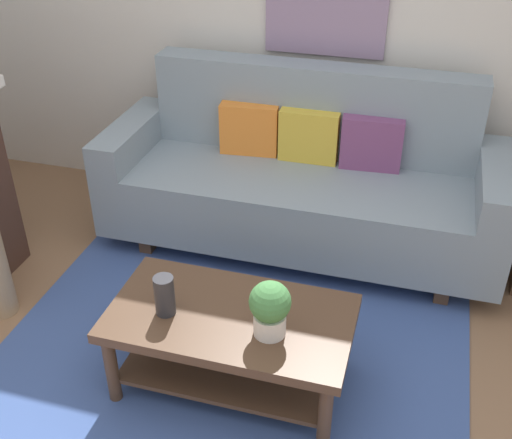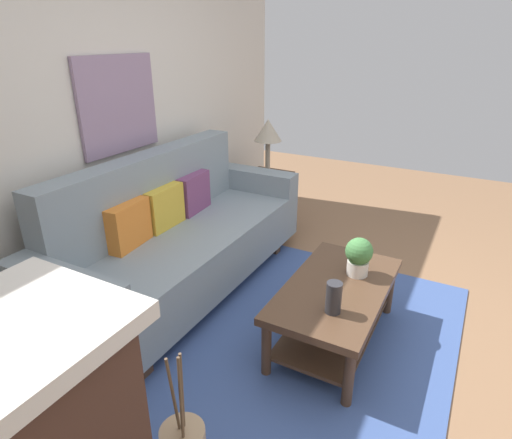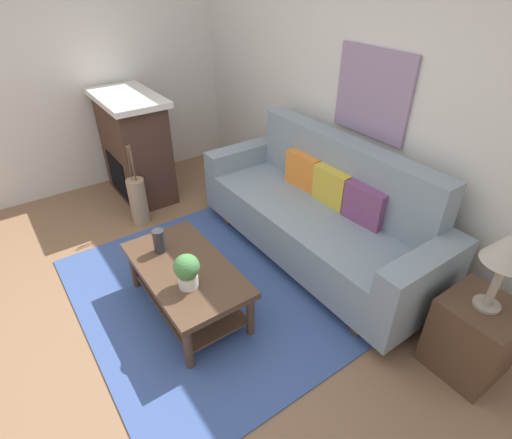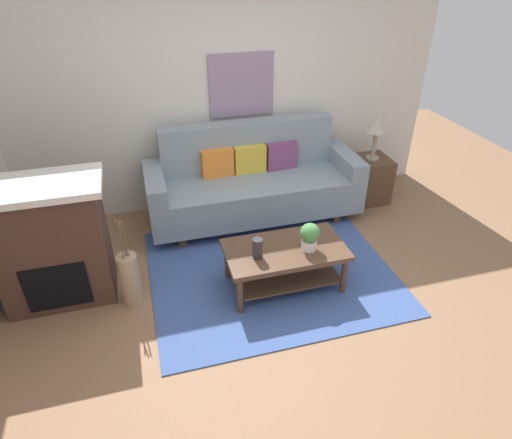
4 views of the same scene
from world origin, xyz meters
The scene contains 16 objects.
ground_plane centered at (0.00, 0.00, 0.00)m, with size 8.95×8.95×0.00m, color #8C6647.
wall_back centered at (0.00, 2.10, 1.35)m, with size 4.95×0.10×2.70m, color silver.
area_rug centered at (0.00, 0.50, 0.01)m, with size 2.33×1.99×0.01m, color #3D5693.
couch centered at (0.11, 1.56, 0.43)m, with size 2.39×0.84×1.08m.
throw_pillow_orange centered at (-0.27, 1.69, 0.68)m, with size 0.36×0.12×0.32m, color orange.
throw_pillow_mustard centered at (0.11, 1.69, 0.68)m, with size 0.36×0.12×0.32m, color gold.
throw_pillow_plum centered at (0.49, 1.69, 0.68)m, with size 0.36×0.12×0.32m, color #7A4270.
coffee_table centered at (0.06, 0.27, 0.31)m, with size 1.10×0.60×0.43m.
tabletop_vase centered at (-0.22, 0.20, 0.53)m, with size 0.09×0.09×0.19m, color #2D2D33.
potted_plant_tabletop centered at (0.26, 0.20, 0.57)m, with size 0.18×0.18×0.26m.
side_table centered at (1.61, 1.56, 0.28)m, with size 0.44×0.44×0.56m, color #513826.
table_lamp centered at (1.61, 1.56, 0.99)m, with size 0.28×0.28×0.57m.
floor_vase_branch_a centered at (-1.31, 0.42, 0.68)m, with size 0.01×0.01×0.36m, color brown.
floor_vase_branch_b centered at (-1.34, 0.44, 0.68)m, with size 0.01×0.01×0.36m, color brown.
floor_vase_branch_c centered at (-1.34, 0.41, 0.68)m, with size 0.01×0.01×0.36m, color brown.
framed_painting centered at (0.11, 2.03, 1.43)m, with size 0.74×0.03×0.69m, color gray.
Camera 2 is at (-2.22, -0.38, 1.89)m, focal length 29.93 mm.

